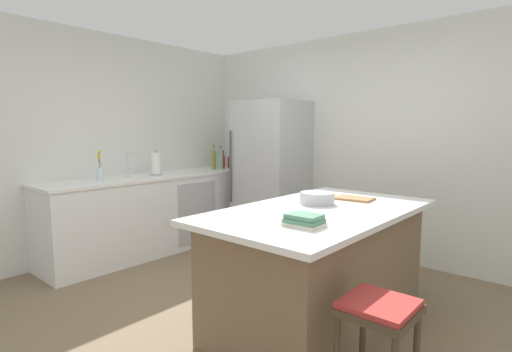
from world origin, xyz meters
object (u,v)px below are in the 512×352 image
Objects in this scene: kitchen_island at (319,266)px; gin_bottle at (221,160)px; syrup_bottle at (230,162)px; vinegar_bottle at (231,159)px; refrigerator at (271,173)px; cutting_board at (354,199)px; paper_towel_roll at (156,164)px; flower_vase at (100,171)px; sink_faucet at (128,164)px; olive_oil_bottle at (214,160)px; hot_sauce_bottle at (223,162)px; mixing_bowl at (317,198)px; cookbook_stack at (304,220)px; bar_stool at (378,322)px.

gin_bottle is (-2.46, 1.33, 0.60)m from kitchen_island.
vinegar_bottle is at bearing 125.93° from syrup_bottle.
cutting_board is (1.66, -0.95, -0.01)m from refrigerator.
paper_towel_roll is 1.02m from gin_bottle.
kitchen_island is 6.05× the size of gin_bottle.
flower_vase reaches higher than vinegar_bottle.
sink_faucet is 1.57m from syrup_bottle.
flower_vase is 1.00× the size of olive_oil_bottle.
sink_faucet is at bearing -179.05° from kitchen_island.
hot_sauce_bottle is 2.71m from mixing_bowl.
hot_sauce_bottle is at bearing 91.13° from olive_oil_bottle.
cookbook_stack is (2.73, -2.13, -0.11)m from vinegar_bottle.
flower_vase reaches higher than hot_sauce_bottle.
gin_bottle is at bearing -76.26° from vinegar_bottle.
flower_vase is at bearing -114.26° from refrigerator.
paper_towel_roll is (-3.27, 0.93, 0.56)m from bar_stool.
olive_oil_bottle reaches higher than paper_towel_roll.
mixing_bowl is at bearing -28.32° from hot_sauce_bottle.
bar_stool is at bearing -41.14° from refrigerator.
cookbook_stack reaches higher than kitchen_island.
hot_sauce_bottle is 0.80× the size of gin_bottle.
vinegar_bottle is 0.94× the size of gin_bottle.
mixing_bowl is at bearing 4.32° from sink_faucet.
olive_oil_bottle is 1.04× the size of cutting_board.
flower_vase reaches higher than gin_bottle.
syrup_bottle is at bearing 89.09° from flower_vase.
bar_stool is 3.79m from gin_bottle.
cutting_board is at bearing 20.44° from flower_vase.
bar_stool is 2.07× the size of sink_faucet.
sink_faucet is 0.96× the size of paper_towel_roll.
syrup_bottle is 0.20m from gin_bottle.
kitchen_island is 2.95m from syrup_bottle.
flower_vase is 1.24× the size of mixing_bowl.
cutting_board is (2.59, 0.55, -0.18)m from sink_faucet.
flower_vase reaches higher than paper_towel_roll.
syrup_bottle is 2.72m from mixing_bowl.
olive_oil_bottle is at bearing -165.68° from refrigerator.
syrup_bottle is (-2.46, 1.52, 0.56)m from kitchen_island.
vinegar_bottle is 1.16× the size of hot_sauce_bottle.
kitchen_island is 5.64× the size of olive_oil_bottle.
cutting_board is at bearing -16.22° from olive_oil_bottle.
hot_sauce_bottle is 0.78× the size of cutting_board.
kitchen_island is at bearing -41.59° from refrigerator.
kitchen_island is at bearing 111.69° from cookbook_stack.
cookbook_stack is 1.04m from cutting_board.
paper_towel_roll is 0.99× the size of gin_bottle.
mixing_bowl is at bearing -26.91° from gin_bottle.
kitchen_island is 8.29× the size of cookbook_stack.
kitchen_island is at bearing -50.52° from mixing_bowl.
refrigerator is 6.76× the size of mixing_bowl.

